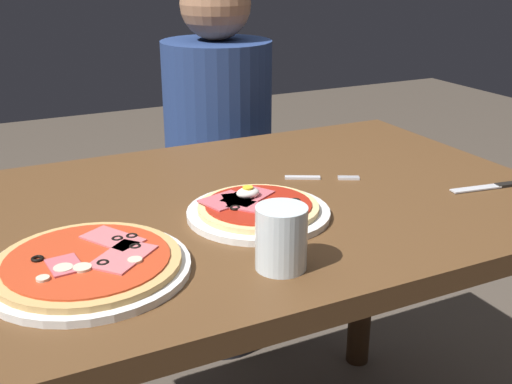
# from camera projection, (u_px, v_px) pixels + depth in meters

# --- Properties ---
(dining_table) EXTENTS (1.17, 0.80, 0.77)m
(dining_table) POSITION_uv_depth(u_px,v_px,m) (257.00, 255.00, 1.27)
(dining_table) COLOR brown
(dining_table) RESTS_ON ground
(pizza_foreground) EXTENTS (0.26, 0.26, 0.05)m
(pizza_foreground) POSITION_uv_depth(u_px,v_px,m) (258.00, 210.00, 1.14)
(pizza_foreground) COLOR white
(pizza_foreground) RESTS_ON dining_table
(pizza_across_left) EXTENTS (0.31, 0.31, 0.03)m
(pizza_across_left) POSITION_uv_depth(u_px,v_px,m) (89.00, 265.00, 0.94)
(pizza_across_left) COLOR white
(pizza_across_left) RESTS_ON dining_table
(water_glass_near) EXTENTS (0.08, 0.08, 0.10)m
(water_glass_near) POSITION_uv_depth(u_px,v_px,m) (281.00, 242.00, 0.94)
(water_glass_near) COLOR silver
(water_glass_near) RESTS_ON dining_table
(fork) EXTENTS (0.15, 0.09, 0.00)m
(fork) POSITION_uv_depth(u_px,v_px,m) (316.00, 178.00, 1.33)
(fork) COLOR silver
(fork) RESTS_ON dining_table
(knife) EXTENTS (0.20, 0.05, 0.01)m
(knife) POSITION_uv_depth(u_px,v_px,m) (499.00, 185.00, 1.28)
(knife) COLOR silver
(knife) RESTS_ON dining_table
(diner_person) EXTENTS (0.32, 0.32, 1.18)m
(diner_person) POSITION_uv_depth(u_px,v_px,m) (219.00, 179.00, 1.93)
(diner_person) COLOR black
(diner_person) RESTS_ON ground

